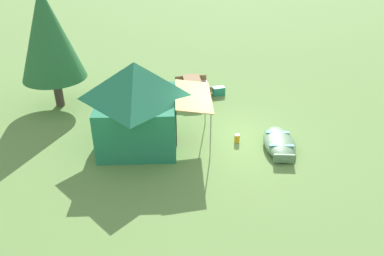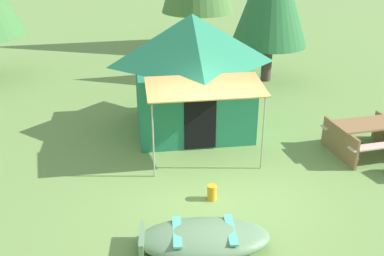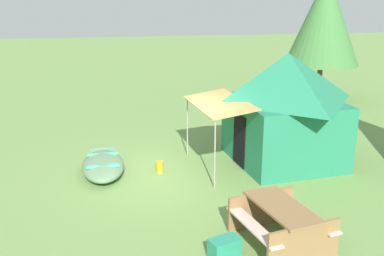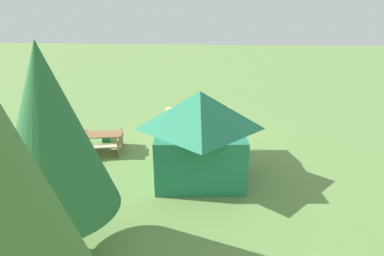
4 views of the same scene
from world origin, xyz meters
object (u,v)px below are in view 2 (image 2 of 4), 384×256
Objects in this scene: beached_rowboat at (203,238)px; canvas_cabin_tent at (192,72)px; fuel_can at (212,192)px; picnic_table at (367,134)px.

beached_rowboat is 0.53× the size of canvas_cabin_tent.
canvas_cabin_tent reaches higher than fuel_can.
picnic_table is at bearing -22.55° from canvas_cabin_tent.
fuel_can is at bearing -86.71° from canvas_cabin_tent.
canvas_cabin_tent is at bearing 93.29° from fuel_can.
canvas_cabin_tent is 4.49m from picnic_table.
beached_rowboat reaches higher than fuel_can.
picnic_table reaches higher than fuel_can.
canvas_cabin_tent reaches higher than picnic_table.
canvas_cabin_tent is at bearing 157.45° from picnic_table.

